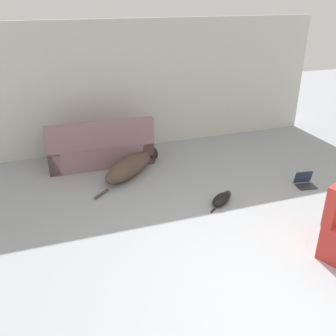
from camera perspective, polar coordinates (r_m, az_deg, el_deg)
name	(u,v)px	position (r m, az deg, el deg)	size (l,w,h in m)	color
ground_plane	(273,304)	(4.10, 15.65, -19.32)	(20.00, 20.00, 0.00)	#999EA3
wall_back	(144,85)	(7.32, -3.68, 12.45)	(7.16, 0.06, 2.40)	beige
couch	(100,148)	(6.85, -10.31, 2.97)	(1.84, 0.90, 0.86)	gray
dog	(132,165)	(6.36, -5.52, 0.40)	(1.40, 1.30, 0.32)	#4C3D33
cat	(222,199)	(5.56, 8.18, -4.70)	(0.51, 0.43, 0.13)	black
laptop_open	(304,181)	(6.38, 20.07, -1.87)	(0.32, 0.30, 0.22)	#2D2D33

